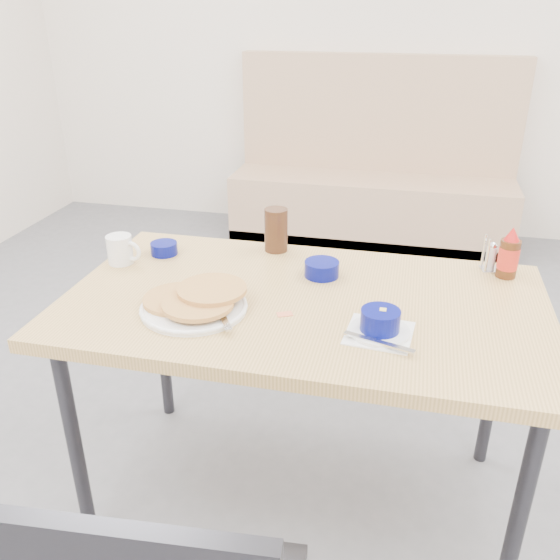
% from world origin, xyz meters
% --- Properties ---
extents(ground, '(6.00, 6.00, 0.00)m').
position_xyz_m(ground, '(0.00, 0.00, 0.00)').
color(ground, slate).
rests_on(ground, ground).
extents(wall_back, '(5.00, 0.06, 2.80)m').
position_xyz_m(wall_back, '(0.00, 2.97, 1.40)').
color(wall_back, silver).
rests_on(wall_back, ground).
extents(booth_bench, '(1.90, 0.56, 1.22)m').
position_xyz_m(booth_bench, '(0.00, 2.78, 0.35)').
color(booth_bench, tan).
rests_on(booth_bench, ground).
extents(dining_table, '(1.40, 0.80, 0.76)m').
position_xyz_m(dining_table, '(0.00, 0.25, 0.70)').
color(dining_table, tan).
rests_on(dining_table, ground).
extents(pancake_plate, '(0.30, 0.30, 0.05)m').
position_xyz_m(pancake_plate, '(-0.29, 0.12, 0.78)').
color(pancake_plate, white).
rests_on(pancake_plate, dining_table).
extents(coffee_mug, '(0.12, 0.08, 0.09)m').
position_xyz_m(coffee_mug, '(-0.64, 0.37, 0.81)').
color(coffee_mug, white).
rests_on(coffee_mug, dining_table).
extents(grits_setting, '(0.19, 0.19, 0.07)m').
position_xyz_m(grits_setting, '(0.23, 0.10, 0.79)').
color(grits_setting, white).
rests_on(grits_setting, dining_table).
extents(creamer_bowl, '(0.09, 0.09, 0.04)m').
position_xyz_m(creamer_bowl, '(-0.53, 0.47, 0.78)').
color(creamer_bowl, '#040A65').
rests_on(creamer_bowl, dining_table).
extents(butter_bowl, '(0.11, 0.11, 0.05)m').
position_xyz_m(butter_bowl, '(0.02, 0.42, 0.78)').
color(butter_bowl, '#040A65').
rests_on(butter_bowl, dining_table).
extents(amber_tumbler, '(0.10, 0.10, 0.15)m').
position_xyz_m(amber_tumbler, '(-0.16, 0.59, 0.84)').
color(amber_tumbler, '#3B2113').
rests_on(amber_tumbler, dining_table).
extents(condiment_caddy, '(0.10, 0.07, 0.11)m').
position_xyz_m(condiment_caddy, '(0.56, 0.59, 0.80)').
color(condiment_caddy, silver).
rests_on(condiment_caddy, dining_table).
extents(syrup_bottle, '(0.06, 0.06, 0.16)m').
position_xyz_m(syrup_bottle, '(0.59, 0.54, 0.83)').
color(syrup_bottle, '#47230F').
rests_on(syrup_bottle, dining_table).
extents(sugar_wrapper, '(0.05, 0.04, 0.00)m').
position_xyz_m(sugar_wrapper, '(-0.03, 0.14, 0.76)').
color(sugar_wrapper, '#E6734C').
rests_on(sugar_wrapper, dining_table).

